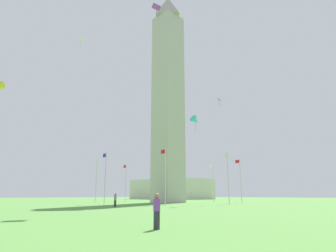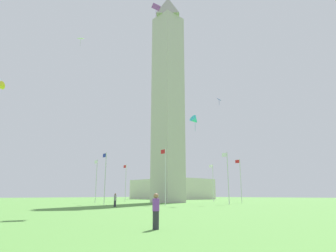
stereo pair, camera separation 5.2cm
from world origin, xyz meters
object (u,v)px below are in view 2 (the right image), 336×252
(flagpole_nw, at_px, (169,182))
(kite_white_diamond, at_px, (81,39))
(distant_building, at_px, (171,189))
(flagpole_ne, at_px, (96,179))
(flagpole_n, at_px, (126,181))
(flagpole_sw, at_px, (240,179))
(flagpole_w, at_px, (213,181))
(flagpole_s, at_px, (228,175))
(person_gray_shirt, at_px, (115,200))
(kite_blue_diamond, at_px, (219,100))
(flagpole_e, at_px, (105,175))
(kite_cyan_delta, at_px, (195,120))
(flagpole_se, at_px, (165,174))
(person_purple_shirt, at_px, (156,211))
(kite_purple_diamond, at_px, (156,7))
(obelisk_monument, at_px, (168,92))

(flagpole_nw, xyz_separation_m, kite_white_diamond, (-11.81, 31.71, 22.16))
(distant_building, bearing_deg, flagpole_ne, 118.78)
(flagpole_nw, bearing_deg, distant_building, -44.70)
(flagpole_n, bearing_deg, kite_white_diamond, 126.90)
(flagpole_sw, bearing_deg, flagpole_w, -22.50)
(flagpole_s, height_order, kite_white_diamond, kite_white_diamond)
(person_gray_shirt, relative_size, kite_blue_diamond, 1.24)
(flagpole_e, xyz_separation_m, kite_cyan_delta, (-12.79, -8.64, 8.76))
(flagpole_w, distance_m, flagpole_nw, 11.15)
(flagpole_e, distance_m, kite_cyan_delta, 17.75)
(distant_building, bearing_deg, flagpole_se, 135.16)
(kite_white_diamond, xyz_separation_m, kite_blue_diamond, (-9.90, -24.16, -7.58))
(flagpole_ne, height_order, person_purple_shirt, flagpole_ne)
(flagpole_e, height_order, flagpole_nw, same)
(flagpole_se, distance_m, kite_white_diamond, 26.30)
(flagpole_ne, distance_m, kite_white_diamond, 27.46)
(flagpole_s, xyz_separation_m, distant_building, (49.64, -34.83, -1.24))
(flagpole_ne, xyz_separation_m, kite_white_diamond, (-11.81, 11.11, 22.16))
(flagpole_n, height_order, flagpole_e, same)
(flagpole_ne, xyz_separation_m, flagpole_nw, (-0.00, -20.59, 0.00))
(flagpole_w, relative_size, person_purple_shirt, 5.38)
(flagpole_n, xyz_separation_m, person_gray_shirt, (-25.19, 19.42, -3.85))
(flagpole_w, height_order, kite_purple_diamond, kite_purple_diamond)
(flagpole_e, height_order, kite_purple_diamond, kite_purple_diamond)
(person_gray_shirt, bearing_deg, kite_blue_diamond, -39.00)
(flagpole_nw, xyz_separation_m, kite_blue_diamond, (-21.71, 7.54, 14.59))
(obelisk_monument, height_order, person_gray_shirt, obelisk_monument)
(person_purple_shirt, height_order, distant_building, distant_building)
(flagpole_se, bearing_deg, kite_blue_diamond, -94.88)
(flagpole_se, distance_m, person_purple_shirt, 32.10)
(obelisk_monument, distance_m, person_gray_shirt, 31.42)
(flagpole_e, xyz_separation_m, person_purple_shirt, (-33.38, 17.71, -3.91))
(obelisk_monument, bearing_deg, person_gray_shirt, 118.56)
(kite_cyan_delta, distance_m, distant_building, 63.66)
(kite_white_diamond, bearing_deg, kite_cyan_delta, -126.07)
(kite_blue_diamond, distance_m, kite_purple_diamond, 22.22)
(person_purple_shirt, bearing_deg, flagpole_se, -24.61)
(person_purple_shirt, bearing_deg, flagpole_n, -14.97)
(obelisk_monument, relative_size, flagpole_nw, 5.38)
(flagpole_s, distance_m, person_purple_shirt, 37.56)
(obelisk_monument, distance_m, flagpole_s, 23.49)
(kite_white_diamond, bearing_deg, distant_building, -56.95)
(obelisk_monument, bearing_deg, flagpole_w, -89.78)
(obelisk_monument, bearing_deg, person_purple_shirt, 135.92)
(obelisk_monument, height_order, flagpole_sw, obelisk_monument)
(flagpole_nw, relative_size, person_gray_shirt, 5.05)
(obelisk_monument, xyz_separation_m, flagpole_nw, (10.35, -10.30, -18.47))
(flagpole_n, distance_m, kite_white_diamond, 34.76)
(person_purple_shirt, xyz_separation_m, kite_purple_diamond, (17.32, -14.83, 26.52))
(kite_blue_diamond, distance_m, distant_building, 58.66)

